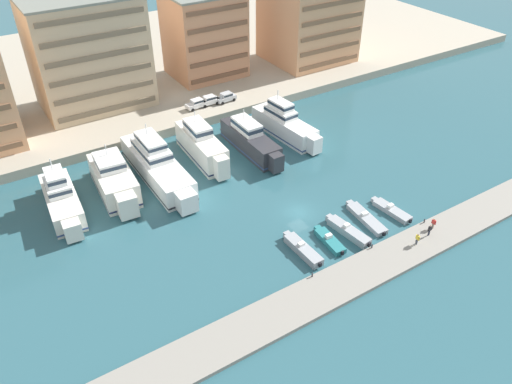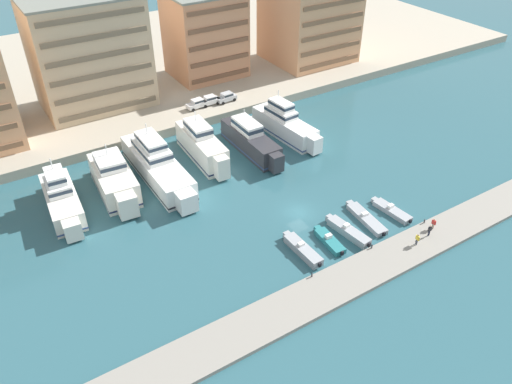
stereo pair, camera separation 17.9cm
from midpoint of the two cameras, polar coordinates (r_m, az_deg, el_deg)
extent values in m
plane|color=#2D5B66|center=(72.52, 4.86, -2.35)|extent=(400.00, 400.00, 0.00)
cube|color=#ADA38E|center=(123.89, -13.88, 14.01)|extent=(180.00, 70.00, 1.73)
cube|color=gray|center=(64.50, 12.44, -8.72)|extent=(120.00, 5.63, 0.52)
cube|color=silver|center=(77.00, -21.32, -1.04)|extent=(5.06, 12.96, 3.12)
cube|color=silver|center=(71.03, -20.29, -4.10)|extent=(2.43, 2.23, 2.65)
cube|color=#334C7F|center=(77.57, -21.17, -1.65)|extent=(5.11, 13.09, 0.24)
cube|color=white|center=(76.54, -21.82, 0.72)|extent=(3.61, 5.55, 1.49)
cube|color=#233342|center=(76.47, -21.84, 0.81)|extent=(3.66, 5.61, 0.54)
cube|color=white|center=(75.77, -22.06, 1.64)|extent=(2.82, 4.33, 1.48)
cube|color=#233342|center=(75.69, -22.08, 1.73)|extent=(2.85, 4.37, 0.53)
cylinder|color=silver|center=(75.63, -22.43, 2.96)|extent=(0.16, 0.16, 1.80)
cube|color=silver|center=(83.09, -22.06, 1.05)|extent=(3.58, 1.15, 0.20)
cube|color=silver|center=(78.47, -15.99, 1.30)|extent=(5.87, 12.50, 3.98)
cube|color=silver|center=(72.55, -14.58, -1.46)|extent=(2.90, 2.68, 3.39)
cube|color=#192347|center=(79.18, -15.84, 0.53)|extent=(5.93, 12.62, 0.24)
cube|color=white|center=(77.76, -16.49, 3.34)|extent=(4.24, 5.39, 1.62)
cube|color=#233342|center=(77.68, -16.51, 3.44)|extent=(4.29, 5.44, 0.58)
cylinder|color=silver|center=(77.56, -16.84, 4.67)|extent=(0.16, 0.16, 1.80)
cube|color=silver|center=(84.43, -17.01, 3.00)|extent=(4.26, 1.22, 0.20)
cube|color=white|center=(80.34, -11.30, 2.73)|extent=(4.95, 19.08, 3.49)
cube|color=white|center=(72.04, -8.03, -1.07)|extent=(2.71, 2.46, 2.97)
cube|color=black|center=(80.95, -11.21, 2.06)|extent=(5.00, 19.27, 0.24)
cube|color=white|center=(80.17, -11.91, 4.75)|extent=(3.85, 8.02, 1.67)
cube|color=#233342|center=(80.08, -11.92, 4.85)|extent=(3.90, 8.10, 0.60)
cube|color=white|center=(79.41, -12.04, 5.69)|extent=(3.00, 6.25, 1.38)
cube|color=#233342|center=(79.34, -12.05, 5.78)|extent=(3.04, 6.32, 0.50)
cylinder|color=silver|center=(79.66, -12.51, 7.04)|extent=(0.16, 0.16, 1.80)
cube|color=white|center=(88.93, -13.75, 5.24)|extent=(4.18, 0.91, 0.20)
cube|color=silver|center=(84.04, -6.32, 5.16)|extent=(4.44, 13.57, 4.31)
cube|color=silver|center=(78.06, -4.03, 2.80)|extent=(2.18, 2.00, 3.66)
cube|color=#192347|center=(84.75, -6.26, 4.34)|extent=(4.49, 13.71, 0.24)
cube|color=white|center=(83.36, -6.74, 7.27)|extent=(3.24, 5.77, 1.79)
cube|color=#233342|center=(83.28, -6.75, 7.37)|extent=(3.28, 5.82, 0.64)
cylinder|color=silver|center=(83.23, -7.06, 8.59)|extent=(0.16, 0.16, 1.80)
cube|color=silver|center=(90.32, -8.16, 6.61)|extent=(3.28, 1.05, 0.20)
cube|color=#333338|center=(85.79, -0.74, 5.75)|extent=(3.75, 14.28, 3.47)
cube|color=#333338|center=(80.02, 2.24, 3.39)|extent=(2.04, 1.85, 2.95)
cube|color=#334C7F|center=(86.36, -0.74, 5.10)|extent=(3.78, 14.42, 0.24)
cube|color=white|center=(85.32, -1.13, 7.58)|extent=(2.90, 6.00, 1.79)
cube|color=#233342|center=(85.23, -1.14, 7.69)|extent=(2.94, 6.06, 0.65)
cylinder|color=silver|center=(85.18, -1.47, 8.89)|extent=(0.16, 0.16, 1.80)
cube|color=#333338|center=(91.92, -3.23, 7.31)|extent=(3.14, 0.91, 0.20)
cube|color=white|center=(90.67, 3.16, 7.45)|extent=(4.95, 14.66, 3.46)
cube|color=white|center=(85.42, 6.61, 5.42)|extent=(2.24, 2.07, 2.94)
cube|color=#334C7F|center=(91.20, 3.14, 6.82)|extent=(5.00, 14.80, 0.24)
cube|color=white|center=(90.26, 2.77, 9.09)|extent=(3.45, 6.27, 1.49)
cube|color=#233342|center=(90.20, 2.77, 9.18)|extent=(3.49, 6.33, 0.53)
cube|color=white|center=(89.63, 2.80, 9.92)|extent=(2.69, 4.89, 1.41)
cube|color=#233342|center=(89.57, 2.80, 10.00)|extent=(2.72, 4.94, 0.51)
cylinder|color=silver|center=(89.58, 2.45, 11.05)|extent=(0.16, 0.16, 1.80)
cube|color=white|center=(96.32, 0.22, 8.77)|extent=(3.30, 1.16, 0.20)
cube|color=#9EA3A8|center=(65.60, 5.35, -6.63)|extent=(1.74, 6.50, 1.05)
cube|color=#9EA3A8|center=(67.68, 3.51, -4.95)|extent=(0.91, 0.75, 0.89)
cube|color=silver|center=(65.40, 5.13, -5.93)|extent=(0.91, 0.61, 0.39)
cube|color=#283847|center=(65.52, 4.98, -5.75)|extent=(0.82, 0.09, 0.23)
cube|color=black|center=(63.63, 7.25, -8.24)|extent=(0.36, 0.29, 0.60)
cube|color=teal|center=(67.60, 8.39, -5.58)|extent=(2.08, 5.37, 0.72)
cube|color=teal|center=(69.39, 7.02, -4.17)|extent=(0.96, 0.81, 0.62)
cube|color=silver|center=(67.44, 8.24, -4.99)|extent=(0.95, 0.67, 0.50)
cube|color=#283847|center=(67.56, 8.11, -4.81)|extent=(0.82, 0.15, 0.30)
cube|color=black|center=(65.88, 9.77, -6.89)|extent=(0.38, 0.31, 0.60)
cube|color=#9EA3A8|center=(69.27, 10.50, -4.47)|extent=(2.28, 6.96, 1.07)
cube|color=#9EA3A8|center=(71.12, 8.31, -2.98)|extent=(0.93, 0.79, 0.91)
cube|color=silver|center=(69.03, 10.26, -3.78)|extent=(0.92, 0.69, 0.45)
cube|color=#283847|center=(69.13, 10.09, -3.62)|extent=(0.79, 0.16, 0.27)
cube|color=black|center=(67.53, 12.74, -5.88)|extent=(0.39, 0.32, 0.60)
cube|color=#9EA3A8|center=(72.25, 12.47, -3.01)|extent=(2.52, 7.49, 0.72)
cube|color=#9EA3A8|center=(74.68, 10.62, -1.29)|extent=(1.07, 0.91, 0.61)
cube|color=silver|center=(72.24, 12.26, -2.43)|extent=(1.05, 0.69, 0.37)
cube|color=#283847|center=(72.38, 12.14, -2.27)|extent=(0.91, 0.17, 0.22)
cube|color=black|center=(69.97, 14.37, -4.65)|extent=(0.39, 0.31, 0.60)
cube|color=#9EA3A8|center=(74.61, 15.24, -2.09)|extent=(2.24, 6.16, 0.72)
cube|color=#9EA3A8|center=(76.14, 13.33, -0.89)|extent=(0.99, 0.84, 0.62)
cube|color=silver|center=(74.44, 15.05, -1.54)|extent=(0.97, 0.68, 0.52)
cube|color=#283847|center=(74.52, 14.90, -1.39)|extent=(0.84, 0.16, 0.31)
cube|color=black|center=(73.16, 17.16, -3.19)|extent=(0.39, 0.31, 0.60)
cube|color=white|center=(97.65, -6.88, 9.88)|extent=(4.23, 2.05, 0.80)
cube|color=white|center=(97.40, -6.83, 10.30)|extent=(2.23, 1.74, 0.68)
cube|color=#1E2833|center=(97.40, -6.83, 10.30)|extent=(2.19, 1.75, 0.37)
cylinder|color=black|center=(96.56, -7.28, 9.27)|extent=(0.66, 0.28, 0.64)
cylinder|color=black|center=(97.89, -7.80, 9.61)|extent=(0.66, 0.28, 0.64)
cylinder|color=black|center=(97.77, -5.91, 9.72)|extent=(0.66, 0.28, 0.64)
cylinder|color=black|center=(99.09, -6.45, 10.05)|extent=(0.66, 0.28, 0.64)
cube|color=white|center=(98.72, -5.46, 10.27)|extent=(4.12, 1.76, 0.80)
cube|color=white|center=(98.47, -5.41, 10.68)|extent=(2.12, 1.59, 0.68)
cube|color=#1E2833|center=(98.47, -5.41, 10.68)|extent=(2.08, 1.61, 0.37)
cylinder|color=black|center=(97.66, -5.91, 9.69)|extent=(0.64, 0.23, 0.64)
cylinder|color=black|center=(99.03, -6.38, 10.04)|extent=(0.64, 0.23, 0.64)
cylinder|color=black|center=(98.78, -4.51, 10.09)|extent=(0.64, 0.23, 0.64)
cylinder|color=black|center=(100.14, -5.00, 10.43)|extent=(0.64, 0.23, 0.64)
cube|color=#B7BCC1|center=(99.78, -3.52, 10.66)|extent=(4.23, 2.03, 0.80)
cube|color=#B7BCC1|center=(99.54, -3.46, 11.06)|extent=(2.22, 1.73, 0.68)
cube|color=#1E2833|center=(99.54, -3.46, 11.06)|extent=(2.18, 1.74, 0.37)
cylinder|color=black|center=(98.64, -3.89, 10.08)|extent=(0.66, 0.27, 0.64)
cylinder|color=black|center=(99.93, -4.44, 10.40)|extent=(0.66, 0.27, 0.64)
cylinder|color=black|center=(99.98, -2.58, 10.49)|extent=(0.66, 0.27, 0.64)
cylinder|color=black|center=(101.26, -3.14, 10.81)|extent=(0.66, 0.27, 0.64)
cube|color=#C6AD89|center=(100.27, -18.68, 14.78)|extent=(19.86, 14.07, 20.05)
cube|color=#6D5F4B|center=(96.97, -16.52, 9.06)|extent=(18.28, 0.24, 0.90)
cube|color=#6D5F4B|center=(95.61, -16.86, 10.85)|extent=(18.28, 0.24, 0.90)
cube|color=#6D5F4B|center=(94.34, -17.21, 12.68)|extent=(18.28, 0.24, 0.90)
cube|color=#6D5F4B|center=(93.17, -17.58, 14.56)|extent=(18.28, 0.24, 0.90)
cube|color=#6D5F4B|center=(92.11, -17.96, 16.49)|extent=(18.28, 0.24, 0.90)
cube|color=#6D5F4B|center=(91.16, -18.36, 18.45)|extent=(18.28, 0.24, 0.90)
cube|color=tan|center=(110.51, -5.98, 17.38)|extent=(14.61, 12.65, 16.94)
cube|color=brown|center=(107.49, -4.14, 13.09)|extent=(13.44, 0.24, 0.90)
cube|color=brown|center=(106.24, -4.22, 14.78)|extent=(13.44, 0.24, 0.90)
cube|color=brown|center=(105.08, -4.30, 16.50)|extent=(13.44, 0.24, 0.90)
cube|color=brown|center=(104.03, -4.39, 18.26)|extent=(13.44, 0.24, 0.90)
cube|color=brown|center=(103.07, -4.48, 20.06)|extent=(13.44, 0.24, 0.90)
cube|color=tan|center=(118.42, 6.09, 20.75)|extent=(17.73, 16.45, 25.36)
cube|color=brown|center=(115.69, 8.31, 14.43)|extent=(16.31, 0.24, 0.90)
cube|color=brown|center=(114.60, 8.45, 15.91)|extent=(16.31, 0.24, 0.90)
cube|color=brown|center=(113.59, 8.59, 17.41)|extent=(16.31, 0.24, 0.90)
cube|color=brown|center=(112.65, 8.74, 18.94)|extent=(16.31, 0.24, 0.90)
cube|color=brown|center=(111.80, 8.89, 20.49)|extent=(16.31, 0.24, 0.90)
cylinder|color=#4C515B|center=(69.19, 17.86, -5.46)|extent=(0.13, 0.13, 0.83)
cylinder|color=#4C515B|center=(69.27, 17.77, -5.38)|extent=(0.13, 0.13, 0.83)
cube|color=yellow|center=(68.77, 17.93, -4.96)|extent=(0.25, 0.47, 0.64)
cylinder|color=yellow|center=(68.67, 18.08, -5.12)|extent=(0.10, 0.10, 0.64)
cylinder|color=yellow|center=(68.94, 17.76, -4.86)|extent=(0.10, 0.10, 0.64)
sphere|color=#A87A5B|center=(68.50, 17.99, -4.68)|extent=(0.23, 0.23, 0.23)
cylinder|color=#7A6B56|center=(72.54, 19.54, -3.70)|extent=(0.13, 0.13, 0.81)
cylinder|color=#7A6B56|center=(72.58, 19.43, -3.65)|extent=(0.13, 0.13, 0.81)
cube|color=red|center=(72.13, 19.59, -3.24)|extent=(0.32, 0.49, 0.62)
cylinder|color=red|center=(72.08, 19.77, -3.36)|extent=(0.10, 0.10, 0.62)
cylinder|color=red|center=(72.23, 19.40, -3.17)|extent=(0.10, 0.10, 0.62)
sphere|color=tan|center=(71.88, 19.66, -2.97)|extent=(0.22, 0.22, 0.22)
cylinder|color=#282D3D|center=(71.21, 19.14, -4.41)|extent=(0.14, 0.14, 0.86)
cylinder|color=#282D3D|center=(71.11, 19.04, -4.45)|extent=(0.14, 0.14, 0.86)
cube|color=#232328|center=(70.70, 19.21, -3.95)|extent=(0.50, 0.29, 0.66)
cylinder|color=#232328|center=(70.91, 19.37, -3.92)|extent=(0.10, 0.10, 0.66)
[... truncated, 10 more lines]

